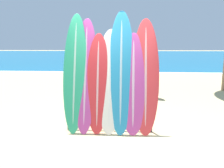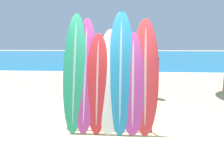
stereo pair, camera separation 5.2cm
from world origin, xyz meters
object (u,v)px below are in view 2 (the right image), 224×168
object	(u,v)px
surfboard_slot_3	(110,81)
surfboard_slot_6	(145,76)
surfboard_slot_1	(85,75)
surfboard_slot_2	(97,83)
person_mid_beach	(155,72)
person_near_water	(93,73)
surfboard_slot_0	(75,72)
surfboard_slot_4	(121,71)
surfboard_rack	(109,110)
surfboard_slot_5	(133,83)

from	to	relation	value
surfboard_slot_3	surfboard_slot_6	distance (m)	0.74
surfboard_slot_1	surfboard_slot_3	xyz separation A→B (m)	(0.52, -0.04, -0.12)
surfboard_slot_2	person_mid_beach	xyz separation A→B (m)	(1.52, 3.14, -0.13)
surfboard_slot_6	person_near_water	distance (m)	3.32
surfboard_slot_0	surfboard_slot_3	size ratio (longest dim) A/B	1.16
surfboard_slot_1	surfboard_slot_2	bearing A→B (deg)	-12.42
surfboard_slot_0	surfboard_slot_1	xyz separation A→B (m)	(0.22, 0.00, -0.05)
surfboard_slot_0	person_mid_beach	world-z (taller)	surfboard_slot_0
surfboard_slot_0	surfboard_slot_6	bearing A→B (deg)	-0.24
surfboard_slot_1	surfboard_slot_3	size ratio (longest dim) A/B	1.11
surfboard_slot_2	surfboard_slot_4	world-z (taller)	surfboard_slot_4
surfboard_slot_6	person_mid_beach	world-z (taller)	surfboard_slot_6
person_near_water	surfboard_slot_3	bearing A→B (deg)	-69.29
surfboard_slot_2	person_near_water	bearing A→B (deg)	101.48
surfboard_slot_1	surfboard_slot_6	size ratio (longest dim) A/B	1.01
surfboard_slot_3	surfboard_slot_4	distance (m)	0.30
surfboard_slot_3	surfboard_slot_6	xyz separation A→B (m)	(0.73, 0.03, 0.11)
surfboard_rack	surfboard_slot_6	world-z (taller)	surfboard_slot_6
surfboard_slot_1	person_mid_beach	bearing A→B (deg)	59.90
surfboard_slot_4	surfboard_slot_6	bearing A→B (deg)	-1.22
surfboard_rack	surfboard_slot_2	world-z (taller)	surfboard_slot_2
surfboard_slot_5	person_mid_beach	distance (m)	3.23
surfboard_slot_5	person_mid_beach	world-z (taller)	surfboard_slot_5
surfboard_slot_0	person_near_water	distance (m)	2.92
surfboard_rack	surfboard_slot_0	bearing A→B (deg)	174.39
surfboard_slot_0	surfboard_slot_2	size ratio (longest dim) A/B	1.20
surfboard_rack	surfboard_slot_4	distance (m)	0.85
surfboard_slot_2	surfboard_slot_3	bearing A→B (deg)	4.27
surfboard_slot_4	surfboard_slot_6	world-z (taller)	surfboard_slot_4
surfboard_slot_3	surfboard_slot_0	bearing A→B (deg)	176.99
surfboard_slot_5	surfboard_slot_6	world-z (taller)	surfboard_slot_6
surfboard_slot_0	surfboard_slot_6	world-z (taller)	surfboard_slot_0
surfboard_slot_0	surfboard_slot_2	bearing A→B (deg)	-6.71
surfboard_slot_0	surfboard_slot_5	xyz separation A→B (m)	(1.22, -0.05, -0.21)
surfboard_slot_6	person_near_water	world-z (taller)	surfboard_slot_6
surfboard_slot_5	surfboard_slot_3	bearing A→B (deg)	178.36
surfboard_rack	person_mid_beach	bearing A→B (deg)	67.89
surfboard_slot_2	surfboard_slot_5	bearing A→B (deg)	0.39
surfboard_slot_4	person_near_water	distance (m)	3.11
surfboard_slot_2	surfboard_slot_6	xyz separation A→B (m)	(0.98, 0.05, 0.15)
surfboard_slot_4	surfboard_slot_2	bearing A→B (deg)	-172.58
surfboard_slot_1	person_mid_beach	distance (m)	3.57
surfboard_slot_4	surfboard_slot_5	distance (m)	0.35
surfboard_rack	surfboard_slot_2	bearing A→B (deg)	176.66
surfboard_rack	person_near_water	distance (m)	3.11
person_mid_beach	surfboard_slot_0	bearing A→B (deg)	49.91
surfboard_slot_2	surfboard_slot_5	xyz separation A→B (m)	(0.73, 0.00, 0.00)
person_mid_beach	surfboard_slot_5	bearing A→B (deg)	68.94
surfboard_slot_1	surfboard_slot_2	distance (m)	0.32
surfboard_slot_4	person_near_water	xyz separation A→B (m)	(-1.08, 2.89, -0.41)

